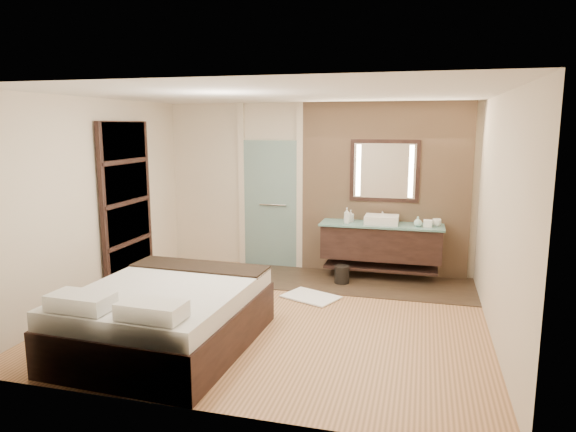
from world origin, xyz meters
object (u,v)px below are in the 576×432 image
(mirror_unit, at_px, (384,171))
(bed, at_px, (166,316))
(waste_bin, at_px, (342,275))
(vanity, at_px, (381,242))

(mirror_unit, distance_m, bed, 4.09)
(bed, distance_m, waste_bin, 3.05)
(bed, bearing_deg, mirror_unit, 61.08)
(mirror_unit, height_order, waste_bin, mirror_unit)
(bed, bearing_deg, waste_bin, 63.24)
(vanity, distance_m, mirror_unit, 1.10)
(mirror_unit, distance_m, waste_bin, 1.73)
(vanity, relative_size, mirror_unit, 1.75)
(bed, xyz_separation_m, waste_bin, (1.48, 2.66, -0.20))
(vanity, relative_size, waste_bin, 6.72)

